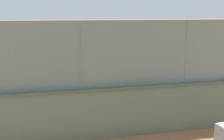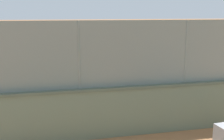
% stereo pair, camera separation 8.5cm
% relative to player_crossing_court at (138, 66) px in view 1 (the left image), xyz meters
% --- Properties ---
extents(ground_plane, '(260.00, 260.00, 0.00)m').
position_rel_player_crossing_court_xyz_m(ground_plane, '(4.14, -4.81, -0.97)').
color(ground_plane, '#A36B42').
extents(perimeter_wall, '(25.43, 1.12, 1.47)m').
position_rel_player_crossing_court_xyz_m(perimeter_wall, '(3.53, 5.18, -0.23)').
color(perimeter_wall, slate).
rests_on(perimeter_wall, ground_plane).
extents(fence_panel_on_wall, '(24.98, 0.77, 1.84)m').
position_rel_player_crossing_court_xyz_m(fence_panel_on_wall, '(3.53, 5.18, 1.42)').
color(fence_panel_on_wall, gray).
rests_on(fence_panel_on_wall, perimeter_wall).
extents(player_crossing_court, '(0.71, 1.10, 1.64)m').
position_rel_player_crossing_court_xyz_m(player_crossing_court, '(0.00, 0.00, 0.00)').
color(player_crossing_court, '#B2B2B2').
rests_on(player_crossing_court, ground_plane).
extents(player_at_service_line, '(0.78, 0.66, 1.51)m').
position_rel_player_crossing_court_xyz_m(player_at_service_line, '(2.37, 2.10, -0.09)').
color(player_at_service_line, black).
rests_on(player_at_service_line, ground_plane).
extents(sports_ball, '(0.08, 0.08, 0.08)m').
position_rel_player_crossing_court_xyz_m(sports_ball, '(-1.30, 2.07, 0.39)').
color(sports_ball, orange).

